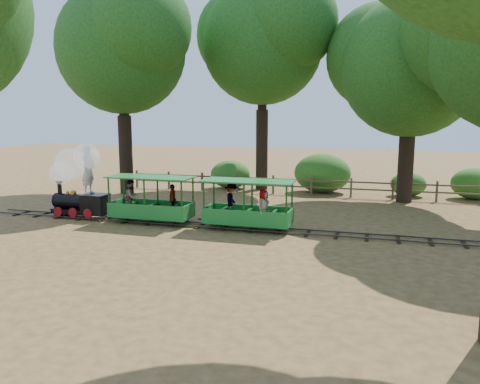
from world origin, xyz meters
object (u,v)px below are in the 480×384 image
(carriage_front, at_px, (149,203))
(carriage_rear, at_px, (245,208))
(locomotive, at_px, (76,175))
(fence, at_px, (292,184))

(carriage_front, height_order, carriage_rear, same)
(locomotive, bearing_deg, carriage_front, -1.21)
(locomotive, distance_m, carriage_front, 3.38)
(locomotive, xyz_separation_m, carriage_rear, (7.05, -0.05, -0.94))
(locomotive, bearing_deg, fence, 47.32)
(locomotive, relative_size, carriage_front, 0.94)
(carriage_front, relative_size, fence, 0.18)
(locomotive, distance_m, fence, 10.84)
(locomotive, xyz_separation_m, carriage_front, (3.24, -0.07, -0.96))
(fence, bearing_deg, carriage_rear, -91.81)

